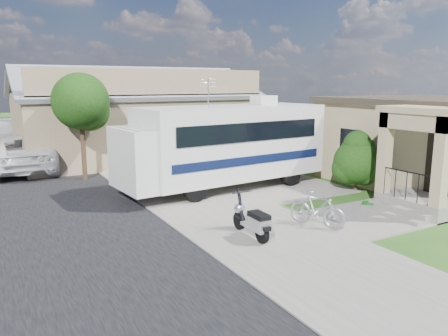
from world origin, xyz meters
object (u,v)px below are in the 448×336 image
scooter (253,221)px  pickup_truck (20,152)px  garden_hose (369,206)px  motorhome (225,143)px  shrub (356,160)px  bicycle (317,211)px

scooter → pickup_truck: (-4.56, 13.30, 0.37)m
garden_hose → pickup_truck: bearing=126.8°
motorhome → shrub: size_ratio=3.61×
bicycle → garden_hose: bearing=-9.5°
shrub → pickup_truck: bearing=135.9°
shrub → scooter: bearing=-157.8°
bicycle → pickup_truck: 15.00m
shrub → garden_hose: size_ratio=5.52×
shrub → bicycle: size_ratio=1.37×
scooter → garden_hose: bearing=8.8°
bicycle → garden_hose: (2.86, 0.69, -0.42)m
pickup_truck → scooter: bearing=112.0°
bicycle → scooter: bearing=153.3°
motorhome → shrub: bearing=-37.8°
motorhome → pickup_truck: bearing=125.2°
shrub → pickup_truck: (-11.02, 10.67, -0.32)m
motorhome → scooter: bearing=-117.1°
scooter → garden_hose: size_ratio=4.11×
scooter → garden_hose: scooter is taller
motorhome → bicycle: 5.66m
motorhome → garden_hose: motorhome is taller
shrub → scooter: (-6.46, -2.63, -0.70)m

